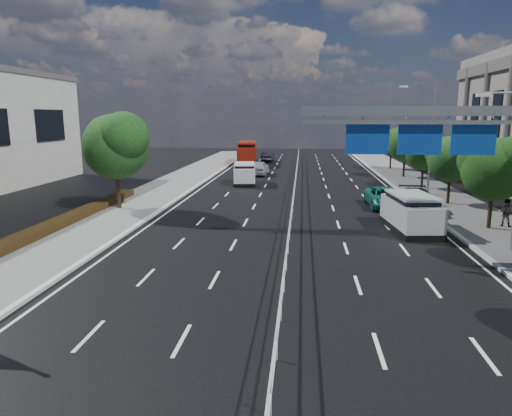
{
  "coord_description": "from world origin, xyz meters",
  "views": [
    {
      "loc": [
        0.57,
        -11.9,
        6.38
      ],
      "look_at": [
        -1.41,
        7.68,
        2.4
      ],
      "focal_mm": 32.0,
      "sensor_mm": 36.0,
      "label": 1
    }
  ],
  "objects_px": {
    "red_bus": "(247,152)",
    "parked_car_teal": "(385,198)",
    "white_minivan": "(244,174)",
    "near_car_silver": "(259,168)",
    "silver_minivan": "(411,213)",
    "overhead_gantry": "(437,133)",
    "parked_car_dark": "(417,201)",
    "pedestrian_b": "(506,213)",
    "near_car_dark": "(268,157)"
  },
  "relations": [
    {
      "from": "parked_car_teal",
      "to": "parked_car_dark",
      "type": "relative_size",
      "value": 0.94
    },
    {
      "from": "overhead_gantry",
      "to": "near_car_dark",
      "type": "height_order",
      "value": "overhead_gantry"
    },
    {
      "from": "silver_minivan",
      "to": "pedestrian_b",
      "type": "distance_m",
      "value": 5.62
    },
    {
      "from": "silver_minivan",
      "to": "parked_car_dark",
      "type": "distance_m",
      "value": 5.24
    },
    {
      "from": "overhead_gantry",
      "to": "near_car_dark",
      "type": "relative_size",
      "value": 2.4
    },
    {
      "from": "near_car_dark",
      "to": "silver_minivan",
      "type": "height_order",
      "value": "silver_minivan"
    },
    {
      "from": "near_car_silver",
      "to": "pedestrian_b",
      "type": "relative_size",
      "value": 2.91
    },
    {
      "from": "red_bus",
      "to": "pedestrian_b",
      "type": "height_order",
      "value": "red_bus"
    },
    {
      "from": "near_car_dark",
      "to": "overhead_gantry",
      "type": "bearing_deg",
      "value": 107.7
    },
    {
      "from": "red_bus",
      "to": "pedestrian_b",
      "type": "distance_m",
      "value": 39.35
    },
    {
      "from": "overhead_gantry",
      "to": "near_car_silver",
      "type": "distance_m",
      "value": 30.33
    },
    {
      "from": "near_car_silver",
      "to": "parked_car_teal",
      "type": "bearing_deg",
      "value": 123.95
    },
    {
      "from": "near_car_silver",
      "to": "overhead_gantry",
      "type": "bearing_deg",
      "value": 113.59
    },
    {
      "from": "red_bus",
      "to": "silver_minivan",
      "type": "relative_size",
      "value": 1.96
    },
    {
      "from": "overhead_gantry",
      "to": "near_car_silver",
      "type": "relative_size",
      "value": 2.21
    },
    {
      "from": "red_bus",
      "to": "parked_car_dark",
      "type": "bearing_deg",
      "value": -68.66
    },
    {
      "from": "near_car_silver",
      "to": "silver_minivan",
      "type": "distance_m",
      "value": 26.31
    },
    {
      "from": "white_minivan",
      "to": "near_car_silver",
      "type": "distance_m",
      "value": 7.01
    },
    {
      "from": "overhead_gantry",
      "to": "parked_car_teal",
      "type": "height_order",
      "value": "overhead_gantry"
    },
    {
      "from": "white_minivan",
      "to": "near_car_dark",
      "type": "height_order",
      "value": "white_minivan"
    },
    {
      "from": "white_minivan",
      "to": "red_bus",
      "type": "distance_m",
      "value": 18.56
    },
    {
      "from": "near_car_dark",
      "to": "parked_car_teal",
      "type": "bearing_deg",
      "value": 111.75
    },
    {
      "from": "overhead_gantry",
      "to": "white_minivan",
      "type": "xyz_separation_m",
      "value": [
        -11.61,
        20.93,
        -4.62
      ]
    },
    {
      "from": "overhead_gantry",
      "to": "pedestrian_b",
      "type": "xyz_separation_m",
      "value": [
        5.53,
        4.97,
        -4.67
      ]
    },
    {
      "from": "white_minivan",
      "to": "parked_car_teal",
      "type": "xyz_separation_m",
      "value": [
        11.37,
        -10.28,
        -0.28
      ]
    },
    {
      "from": "parked_car_teal",
      "to": "parked_car_dark",
      "type": "bearing_deg",
      "value": -45.29
    },
    {
      "from": "red_bus",
      "to": "near_car_dark",
      "type": "bearing_deg",
      "value": 50.89
    },
    {
      "from": "near_car_silver",
      "to": "pedestrian_b",
      "type": "bearing_deg",
      "value": 127.88
    },
    {
      "from": "near_car_silver",
      "to": "near_car_dark",
      "type": "height_order",
      "value": "near_car_silver"
    },
    {
      "from": "parked_car_teal",
      "to": "parked_car_dark",
      "type": "height_order",
      "value": "parked_car_dark"
    },
    {
      "from": "overhead_gantry",
      "to": "near_car_silver",
      "type": "bearing_deg",
      "value": 111.28
    },
    {
      "from": "white_minivan",
      "to": "parked_car_dark",
      "type": "height_order",
      "value": "white_minivan"
    },
    {
      "from": "overhead_gantry",
      "to": "near_car_silver",
      "type": "xyz_separation_m",
      "value": [
        -10.87,
        27.9,
        -4.82
      ]
    },
    {
      "from": "white_minivan",
      "to": "silver_minivan",
      "type": "xyz_separation_m",
      "value": [
        11.62,
        -16.99,
        0.04
      ]
    },
    {
      "from": "parked_car_dark",
      "to": "pedestrian_b",
      "type": "distance_m",
      "value": 5.62
    },
    {
      "from": "red_bus",
      "to": "near_car_silver",
      "type": "relative_size",
      "value": 2.21
    },
    {
      "from": "parked_car_dark",
      "to": "pedestrian_b",
      "type": "relative_size",
      "value": 3.36
    },
    {
      "from": "white_minivan",
      "to": "parked_car_dark",
      "type": "relative_size",
      "value": 0.9
    },
    {
      "from": "silver_minivan",
      "to": "parked_car_dark",
      "type": "bearing_deg",
      "value": 66.47
    },
    {
      "from": "pedestrian_b",
      "to": "near_car_dark",
      "type": "bearing_deg",
      "value": -34.37
    },
    {
      "from": "white_minivan",
      "to": "parked_car_teal",
      "type": "relative_size",
      "value": 0.95
    },
    {
      "from": "near_car_dark",
      "to": "parked_car_teal",
      "type": "relative_size",
      "value": 0.85
    },
    {
      "from": "parked_car_dark",
      "to": "pedestrian_b",
      "type": "height_order",
      "value": "pedestrian_b"
    },
    {
      "from": "near_car_silver",
      "to": "near_car_dark",
      "type": "distance_m",
      "value": 15.17
    },
    {
      "from": "red_bus",
      "to": "parked_car_teal",
      "type": "relative_size",
      "value": 2.03
    },
    {
      "from": "pedestrian_b",
      "to": "silver_minivan",
      "type": "bearing_deg",
      "value": 42.59
    },
    {
      "from": "white_minivan",
      "to": "near_car_silver",
      "type": "bearing_deg",
      "value": 76.84
    },
    {
      "from": "red_bus",
      "to": "silver_minivan",
      "type": "height_order",
      "value": "red_bus"
    },
    {
      "from": "red_bus",
      "to": "parked_car_teal",
      "type": "height_order",
      "value": "red_bus"
    },
    {
      "from": "white_minivan",
      "to": "pedestrian_b",
      "type": "relative_size",
      "value": 3.02
    }
  ]
}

